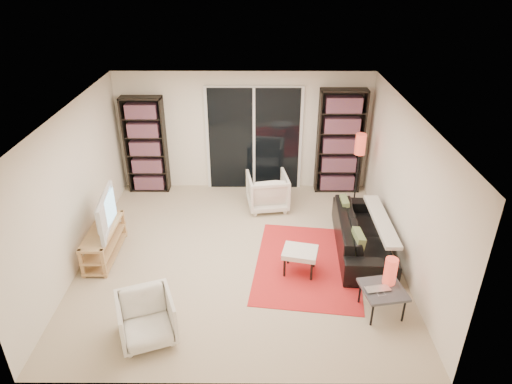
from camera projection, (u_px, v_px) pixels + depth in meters
floor at (241, 255)px, 7.42m from camera, size 5.00×5.00×0.00m
wall_back at (244, 132)px, 9.07m from camera, size 5.00×0.02×2.40m
wall_front at (230, 302)px, 4.64m from camera, size 5.00×0.02×2.40m
wall_left at (74, 189)px, 6.87m from camera, size 0.02×5.00×2.40m
wall_right at (405, 190)px, 6.85m from camera, size 0.02×5.00×2.40m
ceiling at (238, 113)px, 6.30m from camera, size 5.00×5.00×0.02m
sliding_door at (254, 140)px, 9.11m from camera, size 1.92×0.08×2.16m
bookshelf_left at (146, 145)px, 9.04m from camera, size 0.80×0.30×1.95m
bookshelf_right at (340, 142)px, 8.98m from camera, size 0.90×0.30×2.10m
tv_stand at (104, 242)px, 7.28m from camera, size 0.39×1.21×0.50m
tv at (100, 213)px, 7.04m from camera, size 0.25×1.05×0.60m
rug at (308, 264)px, 7.19m from camera, size 1.87×2.36×0.01m
sofa at (363, 234)px, 7.42m from camera, size 0.94×2.12×0.60m
armchair_back at (267, 191)px, 8.65m from camera, size 0.84×0.86×0.69m
armchair_front at (146, 318)px, 5.69m from camera, size 0.87×0.88×0.63m
ottoman at (300, 253)px, 6.87m from camera, size 0.59×0.52×0.40m
side_table at (383, 291)px, 6.08m from camera, size 0.63×0.63×0.40m
laptop at (379, 291)px, 5.99m from camera, size 0.37×0.27×0.03m
table_lamp at (390, 271)px, 6.08m from camera, size 0.17×0.17×0.39m
floor_lamp at (360, 151)px, 8.41m from camera, size 0.22×0.22×1.45m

